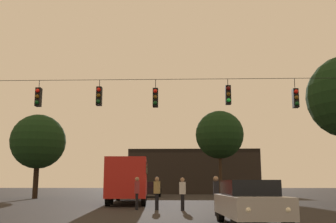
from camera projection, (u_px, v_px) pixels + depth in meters
name	position (u px, v px, depth m)	size (l,w,h in m)	color
ground_plane	(169.00, 201.00, 30.32)	(168.00, 168.00, 0.00)	black
overhead_signal_span	(162.00, 126.00, 19.02)	(18.49, 0.44, 6.98)	black
city_bus	(130.00, 177.00, 28.41)	(3.33, 11.16, 3.00)	#B21E19
car_near_right	(250.00, 202.00, 13.21)	(2.07, 4.43, 1.52)	#99999E
car_far_left	(151.00, 189.00, 39.71)	(1.96, 4.39, 1.52)	black
pedestrian_crossing_left	(137.00, 191.00, 20.93)	(0.31, 0.40, 1.74)	black
pedestrian_crossing_center	(216.00, 193.00, 17.16)	(0.26, 0.37, 1.72)	black
pedestrian_crossing_right	(157.00, 191.00, 20.77)	(0.34, 0.42, 1.74)	black
pedestrian_near_bus	(183.00, 192.00, 20.29)	(0.34, 0.42, 1.70)	black
corner_building	(193.00, 172.00, 54.84)	(17.34, 9.34, 5.86)	black
tree_left_silhouette	(220.00, 135.00, 41.50)	(5.14, 5.14, 9.10)	#2D2116
tree_behind_building	(38.00, 142.00, 36.51)	(5.12, 5.12, 7.84)	black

